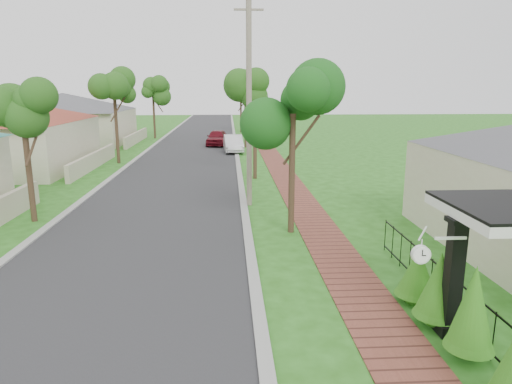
# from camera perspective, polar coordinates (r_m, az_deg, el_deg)

# --- Properties ---
(ground) EXTENTS (160.00, 160.00, 0.00)m
(ground) POSITION_cam_1_polar(r_m,az_deg,el_deg) (10.64, -3.28, -15.26)
(ground) COLOR #275F16
(ground) RESTS_ON ground
(road) EXTENTS (7.00, 120.00, 0.02)m
(road) POSITION_cam_1_polar(r_m,az_deg,el_deg) (29.96, -9.21, 3.06)
(road) COLOR #28282B
(road) RESTS_ON ground
(kerb_right) EXTENTS (0.30, 120.00, 0.10)m
(kerb_right) POSITION_cam_1_polar(r_m,az_deg,el_deg) (29.82, -2.20, 3.17)
(kerb_right) COLOR #9E9E99
(kerb_right) RESTS_ON ground
(kerb_left) EXTENTS (0.30, 120.00, 0.10)m
(kerb_left) POSITION_cam_1_polar(r_m,az_deg,el_deg) (30.55, -16.04, 2.91)
(kerb_left) COLOR #9E9E99
(kerb_left) RESTS_ON ground
(sidewalk) EXTENTS (1.50, 120.00, 0.03)m
(sidewalk) POSITION_cam_1_polar(r_m,az_deg,el_deg) (29.98, 2.78, 3.22)
(sidewalk) COLOR brown
(sidewalk) RESTS_ON ground
(porch_post) EXTENTS (0.48, 0.48, 2.52)m
(porch_post) POSITION_cam_1_polar(r_m,az_deg,el_deg) (10.29, 23.37, -10.46)
(porch_post) COLOR black
(porch_post) RESTS_ON ground
(picket_fence) EXTENTS (0.03, 8.02, 1.00)m
(picket_fence) POSITION_cam_1_polar(r_m,az_deg,el_deg) (11.49, 22.45, -11.12)
(picket_fence) COLOR black
(picket_fence) RESTS_ON ground
(street_trees) EXTENTS (10.70, 37.65, 5.89)m
(street_trees) POSITION_cam_1_polar(r_m,az_deg,el_deg) (36.35, -8.21, 11.97)
(street_trees) COLOR #382619
(street_trees) RESTS_ON ground
(hedge_row) EXTENTS (0.93, 4.92, 2.09)m
(hedge_row) POSITION_cam_1_polar(r_m,az_deg,el_deg) (9.86, 24.31, -13.27)
(hedge_row) COLOR #186614
(hedge_row) RESTS_ON ground
(far_house_grey) EXTENTS (15.56, 15.56, 4.60)m
(far_house_grey) POSITION_cam_1_polar(r_m,az_deg,el_deg) (45.98, -22.75, 8.54)
(far_house_grey) COLOR beige
(far_house_grey) RESTS_ON ground
(parked_car_red) EXTENTS (2.06, 4.22, 1.39)m
(parked_car_red) POSITION_cam_1_polar(r_m,az_deg,el_deg) (41.17, -4.90, 6.78)
(parked_car_red) COLOR maroon
(parked_car_red) RESTS_ON ground
(parked_car_white) EXTENTS (1.67, 4.15, 1.34)m
(parked_car_white) POSITION_cam_1_polar(r_m,az_deg,el_deg) (36.75, -2.86, 6.05)
(parked_car_white) COLOR white
(parked_car_white) RESTS_ON ground
(near_tree) EXTENTS (2.07, 2.07, 5.32)m
(near_tree) POSITION_cam_1_polar(r_m,az_deg,el_deg) (15.62, 4.64, 9.98)
(near_tree) COLOR #382619
(near_tree) RESTS_ON ground
(utility_pole) EXTENTS (1.20, 0.24, 8.48)m
(utility_pole) POSITION_cam_1_polar(r_m,az_deg,el_deg) (19.42, -0.88, 10.75)
(utility_pole) COLOR gray
(utility_pole) RESTS_ON ground
(station_clock) EXTENTS (1.04, 0.13, 0.52)m
(station_clock) POSITION_cam_1_polar(r_m,az_deg,el_deg) (9.31, 20.20, -7.16)
(station_clock) COLOR white
(station_clock) RESTS_ON ground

